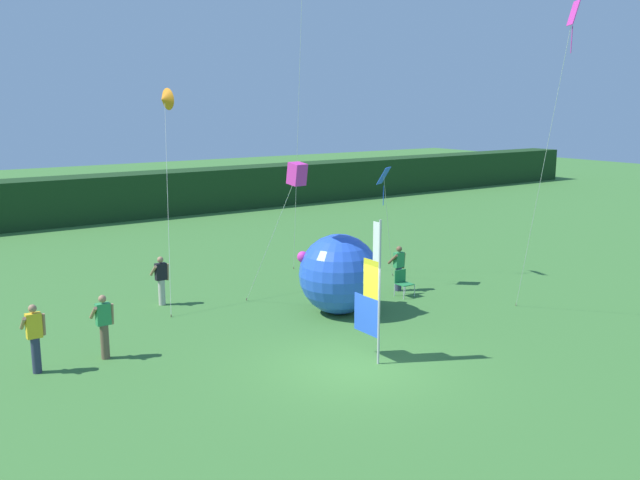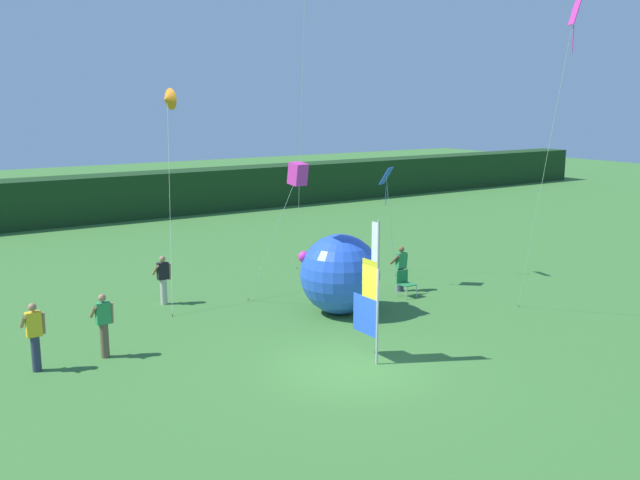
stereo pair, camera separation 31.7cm
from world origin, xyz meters
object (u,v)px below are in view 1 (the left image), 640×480
object	(u,v)px
inflatable_balloon	(339,274)
folding_chair	(403,281)
kite_magenta_box_1	(297,174)
person_far_right	(35,337)
banner_flag	(372,294)
person_mid_field	(161,279)
kite_orange_delta_3	(165,100)
person_far_left	(104,325)
kite_magenta_diamond_0	(567,49)
person_near_banner	(399,267)
kite_blue_diamond_2	(384,182)

from	to	relation	value
inflatable_balloon	folding_chair	world-z (taller)	inflatable_balloon
kite_magenta_box_1	person_far_right	bearing A→B (deg)	-178.95
banner_flag	person_mid_field	xyz separation A→B (m)	(-2.46, 7.84, -0.92)
kite_orange_delta_3	person_far_left	bearing A→B (deg)	-128.42
banner_flag	person_mid_field	distance (m)	8.27
kite_magenta_diamond_0	person_near_banner	bearing A→B (deg)	95.79
inflatable_balloon	person_mid_field	bearing A→B (deg)	136.54
inflatable_balloon	kite_magenta_box_1	distance (m)	3.44
inflatable_balloon	kite_blue_diamond_2	distance (m)	4.45
person_near_banner	kite_blue_diamond_2	bearing A→B (deg)	93.64
person_mid_field	kite_orange_delta_3	size ratio (longest dim) A/B	0.23
kite_blue_diamond_2	kite_orange_delta_3	xyz separation A→B (m)	(-6.57, 3.50, 2.82)
person_near_banner	folding_chair	distance (m)	0.75
person_far_left	inflatable_balloon	world-z (taller)	inflatable_balloon
person_near_banner	kite_orange_delta_3	xyz separation A→B (m)	(-6.62, 4.31, 5.73)
banner_flag	kite_magenta_box_1	xyz separation A→B (m)	(0.44, 4.15, 2.64)
kite_magenta_box_1	kite_blue_diamond_2	distance (m)	4.83
person_far_left	inflatable_balloon	distance (m)	7.36
folding_chair	person_mid_field	bearing A→B (deg)	153.12
person_far_right	kite_blue_diamond_2	bearing A→B (deg)	7.30
kite_magenta_diamond_0	kite_magenta_box_1	xyz separation A→B (m)	(-5.21, 5.28, -3.51)
banner_flag	kite_magenta_diamond_0	distance (m)	8.43
inflatable_balloon	folding_chair	bearing A→B (deg)	6.97
person_mid_field	inflatable_balloon	bearing A→B (deg)	-43.46
person_near_banner	folding_chair	world-z (taller)	person_near_banner
kite_blue_diamond_2	kite_magenta_diamond_0	bearing A→B (deg)	-84.47
banner_flag	person_far_left	xyz separation A→B (m)	(-5.58, 4.03, -0.87)
banner_flag	inflatable_balloon	xyz separation A→B (m)	(1.77, 3.83, -0.52)
person_near_banner	kite_orange_delta_3	world-z (taller)	kite_orange_delta_3
person_far_left	folding_chair	size ratio (longest dim) A/B	1.91
person_mid_field	person_far_left	xyz separation A→B (m)	(-3.11, -3.81, 0.05)
person_far_right	kite_orange_delta_3	distance (m)	9.50
person_far_right	kite_magenta_box_1	bearing A→B (deg)	1.05
inflatable_balloon	kite_orange_delta_3	bearing A→B (deg)	122.44
person_near_banner	person_far_left	xyz separation A→B (m)	(-10.63, -0.75, 0.06)
person_mid_field	person_far_right	bearing A→B (deg)	-141.50
banner_flag	person_far_right	bearing A→B (deg)	151.13
person_mid_field	inflatable_balloon	size ratio (longest dim) A/B	0.64
person_near_banner	folding_chair	bearing A→B (deg)	-118.46
kite_magenta_diamond_0	kite_orange_delta_3	size ratio (longest dim) A/B	1.31
person_far_right	folding_chair	world-z (taller)	person_far_right
kite_orange_delta_3	banner_flag	bearing A→B (deg)	-80.21
inflatable_balloon	kite_magenta_box_1	xyz separation A→B (m)	(-1.33, 0.33, 3.16)
kite_magenta_box_1	kite_blue_diamond_2	bearing A→B (deg)	17.42
kite_magenta_box_1	folding_chair	bearing A→B (deg)	0.50
person_mid_field	kite_magenta_diamond_0	size ratio (longest dim) A/B	0.18
kite_magenta_box_1	kite_orange_delta_3	distance (m)	5.75
banner_flag	kite_magenta_box_1	bearing A→B (deg)	83.93
person_near_banner	person_far_left	distance (m)	10.66
person_mid_field	kite_orange_delta_3	bearing A→B (deg)	54.17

